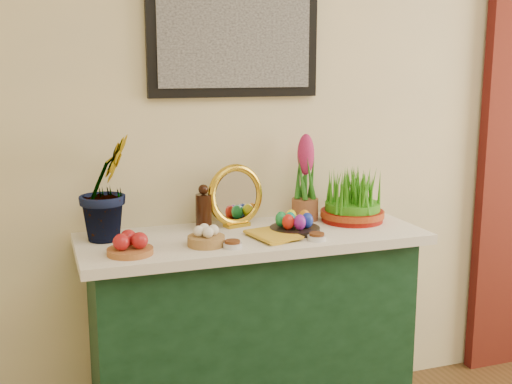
{
  "coord_description": "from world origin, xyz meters",
  "views": [
    {
      "loc": [
        -1.29,
        -0.39,
        1.56
      ],
      "look_at": [
        -0.47,
        1.95,
        1.07
      ],
      "focal_mm": 45.0,
      "sensor_mm": 36.0,
      "label": 1
    }
  ],
  "objects_px": {
    "wheatgrass_sabzeh": "(353,199)",
    "book": "(256,237)",
    "mirror": "(236,196)",
    "hyacinth_green": "(106,171)",
    "sideboard": "(252,339)"
  },
  "relations": [
    {
      "from": "wheatgrass_sabzeh",
      "to": "book",
      "type": "bearing_deg",
      "value": -161.93
    },
    {
      "from": "mirror",
      "to": "book",
      "type": "distance_m",
      "value": 0.28
    },
    {
      "from": "mirror",
      "to": "book",
      "type": "height_order",
      "value": "mirror"
    },
    {
      "from": "mirror",
      "to": "hyacinth_green",
      "type": "bearing_deg",
      "value": -175.83
    },
    {
      "from": "hyacinth_green",
      "to": "mirror",
      "type": "height_order",
      "value": "hyacinth_green"
    },
    {
      "from": "hyacinth_green",
      "to": "mirror",
      "type": "bearing_deg",
      "value": -34.26
    },
    {
      "from": "sideboard",
      "to": "hyacinth_green",
      "type": "xyz_separation_m",
      "value": [
        -0.56,
        0.1,
        0.74
      ]
    },
    {
      "from": "sideboard",
      "to": "wheatgrass_sabzeh",
      "type": "distance_m",
      "value": 0.74
    },
    {
      "from": "sideboard",
      "to": "hyacinth_green",
      "type": "relative_size",
      "value": 2.38
    },
    {
      "from": "sideboard",
      "to": "book",
      "type": "bearing_deg",
      "value": -101.09
    },
    {
      "from": "sideboard",
      "to": "hyacinth_green",
      "type": "height_order",
      "value": "hyacinth_green"
    },
    {
      "from": "book",
      "to": "wheatgrass_sabzeh",
      "type": "bearing_deg",
      "value": 6.79
    },
    {
      "from": "hyacinth_green",
      "to": "book",
      "type": "height_order",
      "value": "hyacinth_green"
    },
    {
      "from": "book",
      "to": "wheatgrass_sabzeh",
      "type": "distance_m",
      "value": 0.54
    },
    {
      "from": "sideboard",
      "to": "wheatgrass_sabzeh",
      "type": "relative_size",
      "value": 4.66
    }
  ]
}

